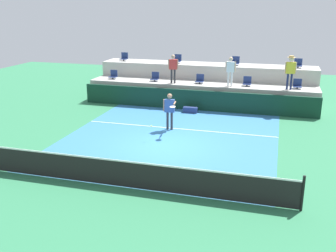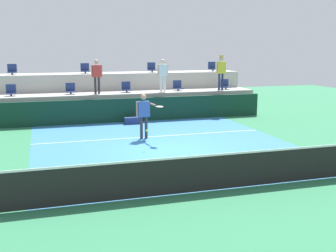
{
  "view_description": "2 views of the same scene",
  "coord_description": "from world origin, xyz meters",
  "views": [
    {
      "loc": [
        4.3,
        -14.46,
        5.55
      ],
      "look_at": [
        0.32,
        -0.55,
        1.05
      ],
      "focal_mm": 41.82,
      "sensor_mm": 36.0,
      "label": 1
    },
    {
      "loc": [
        -4.04,
        -12.86,
        3.42
      ],
      "look_at": [
        -0.38,
        -0.92,
        1.05
      ],
      "focal_mm": 44.43,
      "sensor_mm": 36.0,
      "label": 2
    }
  ],
  "objects": [
    {
      "name": "tennis_net",
      "position": [
        0.0,
        -4.0,
        0.5
      ],
      "size": [
        10.48,
        0.08,
        1.07
      ],
      "color": "black",
      "rests_on": "ground_plane"
    },
    {
      "name": "tennis_player",
      "position": [
        -0.37,
        2.15,
        1.05
      ],
      "size": [
        0.83,
        1.17,
        1.71
      ],
      "color": "#2D2D33",
      "rests_on": "ground_plane"
    },
    {
      "name": "court_inner_paint",
      "position": [
        0.0,
        1.0,
        0.0
      ],
      "size": [
        9.0,
        10.0,
        0.01
      ],
      "primitive_type": "cube",
      "color": "teal",
      "rests_on": "ground_plane"
    },
    {
      "name": "stadium_chair_lower_far_right",
      "position": [
        5.29,
        7.23,
        1.46
      ],
      "size": [
        0.44,
        0.4,
        0.52
      ],
      "color": "#2D2D33",
      "rests_on": "seating_tier_lower"
    },
    {
      "name": "seating_tier_lower",
      "position": [
        0.0,
        7.3,
        0.62
      ],
      "size": [
        13.0,
        1.8,
        1.25
      ],
      "primitive_type": "cube",
      "color": "#ADAAA3",
      "rests_on": "ground_plane"
    },
    {
      "name": "stadium_chair_lower_right",
      "position": [
        2.64,
        7.23,
        1.46
      ],
      "size": [
        0.44,
        0.4,
        0.52
      ],
      "color": "#2D2D33",
      "rests_on": "seating_tier_lower"
    },
    {
      "name": "stadium_chair_upper_far_right",
      "position": [
        5.3,
        9.03,
        2.31
      ],
      "size": [
        0.44,
        0.4,
        0.52
      ],
      "color": "#2D2D33",
      "rests_on": "seating_tier_upper"
    },
    {
      "name": "stadium_chair_upper_left",
      "position": [
        -1.8,
        9.03,
        2.31
      ],
      "size": [
        0.44,
        0.4,
        0.52
      ],
      "color": "#2D2D33",
      "rests_on": "seating_tier_upper"
    },
    {
      "name": "stadium_chair_upper_right",
      "position": [
        1.76,
        9.03,
        2.31
      ],
      "size": [
        0.44,
        0.4,
        0.52
      ],
      "color": "#2D2D33",
      "rests_on": "seating_tier_upper"
    },
    {
      "name": "tennis_ball",
      "position": [
        -0.71,
        0.47,
        0.66
      ],
      "size": [
        0.07,
        0.07,
        0.07
      ],
      "color": "#CCE033"
    },
    {
      "name": "stadium_chair_upper_far_left",
      "position": [
        -5.35,
        9.03,
        2.31
      ],
      "size": [
        0.44,
        0.4,
        0.52
      ],
      "color": "#2D2D33",
      "rests_on": "seating_tier_upper"
    },
    {
      "name": "sponsor_backboard",
      "position": [
        0.0,
        6.0,
        0.55
      ],
      "size": [
        13.0,
        0.16,
        1.1
      ],
      "primitive_type": "cube",
      "color": "#0F3323",
      "rests_on": "ground_plane"
    },
    {
      "name": "stadium_chair_lower_left",
      "position": [
        -2.7,
        7.23,
        1.46
      ],
      "size": [
        0.44,
        0.4,
        0.52
      ],
      "color": "#2D2D33",
      "rests_on": "seating_tier_lower"
    },
    {
      "name": "court_service_line",
      "position": [
        0.0,
        2.4,
        0.01
      ],
      "size": [
        9.0,
        0.06,
        0.0
      ],
      "primitive_type": "cube",
      "color": "white",
      "rests_on": "ground_plane"
    },
    {
      "name": "spectator_in_white",
      "position": [
        1.74,
        6.85,
        2.21
      ],
      "size": [
        0.57,
        0.23,
        1.6
      ],
      "color": "white",
      "rests_on": "seating_tier_lower"
    },
    {
      "name": "seating_tier_upper",
      "position": [
        0.0,
        9.1,
        1.05
      ],
      "size": [
        13.0,
        1.8,
        2.1
      ],
      "primitive_type": "cube",
      "color": "#ADAAA3",
      "rests_on": "ground_plane"
    },
    {
      "name": "stadium_chair_lower_center",
      "position": [
        -0.02,
        7.23,
        1.46
      ],
      "size": [
        0.44,
        0.4,
        0.52
      ],
      "color": "#2D2D33",
      "rests_on": "seating_tier_lower"
    },
    {
      "name": "stadium_chair_lower_far_left",
      "position": [
        -5.35,
        7.23,
        1.46
      ],
      "size": [
        0.44,
        0.4,
        0.52
      ],
      "color": "#2D2D33",
      "rests_on": "seating_tier_lower"
    },
    {
      "name": "ground_plane",
      "position": [
        0.0,
        0.0,
        0.0
      ],
      "size": [
        40.0,
        40.0,
        0.0
      ],
      "primitive_type": "plane",
      "color": "#2D754C"
    },
    {
      "name": "equipment_bag",
      "position": [
        -0.12,
        5.36,
        0.15
      ],
      "size": [
        0.76,
        0.28,
        0.3
      ],
      "primitive_type": "cube",
      "color": "navy",
      "rests_on": "ground_plane"
    },
    {
      "name": "spectator_leaning_on_rail",
      "position": [
        -1.5,
        6.85,
        2.21
      ],
      "size": [
        0.57,
        0.28,
        1.61
      ],
      "color": "#2D2D33",
      "rests_on": "seating_tier_lower"
    },
    {
      "name": "spectator_with_hat",
      "position": [
        4.85,
        6.85,
        2.35
      ],
      "size": [
        0.6,
        0.47,
        1.78
      ],
      "color": "navy",
      "rests_on": "seating_tier_lower"
    }
  ]
}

